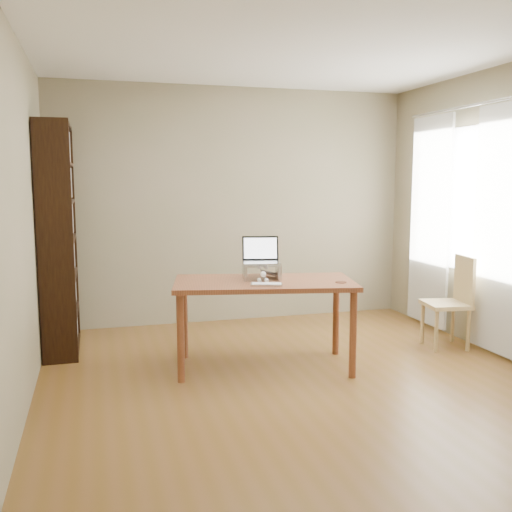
{
  "coord_description": "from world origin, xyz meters",
  "views": [
    {
      "loc": [
        -1.52,
        -3.96,
        1.59
      ],
      "look_at": [
        -0.24,
        0.53,
        0.96
      ],
      "focal_mm": 40.0,
      "sensor_mm": 36.0,
      "label": 1
    }
  ],
  "objects_px": {
    "keyboard": "(267,284)",
    "chair": "(452,298)",
    "laptop": "(260,256)",
    "cat": "(260,271)",
    "bookshelf": "(59,239)",
    "desk": "(264,291)"
  },
  "relations": [
    {
      "from": "keyboard",
      "to": "chair",
      "type": "distance_m",
      "value": 1.99
    },
    {
      "from": "desk",
      "to": "chair",
      "type": "bearing_deg",
      "value": 14.24
    },
    {
      "from": "keyboard",
      "to": "cat",
      "type": "bearing_deg",
      "value": 102.1
    },
    {
      "from": "laptop",
      "to": "cat",
      "type": "bearing_deg",
      "value": -84.22
    },
    {
      "from": "desk",
      "to": "bookshelf",
      "type": "bearing_deg",
      "value": 160.64
    },
    {
      "from": "laptop",
      "to": "keyboard",
      "type": "xyz_separation_m",
      "value": [
        -0.05,
        -0.36,
        -0.18
      ]
    },
    {
      "from": "cat",
      "to": "desk",
      "type": "bearing_deg",
      "value": -75.85
    },
    {
      "from": "bookshelf",
      "to": "laptop",
      "type": "xyz_separation_m",
      "value": [
        1.67,
        -0.86,
        -0.11
      ]
    },
    {
      "from": "desk",
      "to": "keyboard",
      "type": "height_order",
      "value": "keyboard"
    },
    {
      "from": "desk",
      "to": "cat",
      "type": "xyz_separation_m",
      "value": [
        -0.0,
        0.11,
        0.16
      ]
    },
    {
      "from": "bookshelf",
      "to": "desk",
      "type": "height_order",
      "value": "bookshelf"
    },
    {
      "from": "desk",
      "to": "keyboard",
      "type": "relative_size",
      "value": 5.9
    },
    {
      "from": "laptop",
      "to": "cat",
      "type": "height_order",
      "value": "laptop"
    },
    {
      "from": "bookshelf",
      "to": "desk",
      "type": "relative_size",
      "value": 1.3
    },
    {
      "from": "cat",
      "to": "chair",
      "type": "relative_size",
      "value": 0.56
    },
    {
      "from": "keyboard",
      "to": "bookshelf",
      "type": "bearing_deg",
      "value": 162.8
    },
    {
      "from": "laptop",
      "to": "cat",
      "type": "xyz_separation_m",
      "value": [
        -0.0,
        -0.02,
        -0.12
      ]
    },
    {
      "from": "keyboard",
      "to": "cat",
      "type": "relative_size",
      "value": 0.56
    },
    {
      "from": "desk",
      "to": "cat",
      "type": "bearing_deg",
      "value": 102.73
    },
    {
      "from": "keyboard",
      "to": "cat",
      "type": "xyz_separation_m",
      "value": [
        0.04,
        0.33,
        0.06
      ]
    },
    {
      "from": "keyboard",
      "to": "laptop",
      "type": "bearing_deg",
      "value": 102.23
    },
    {
      "from": "laptop",
      "to": "chair",
      "type": "bearing_deg",
      "value": 10.16
    }
  ]
}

